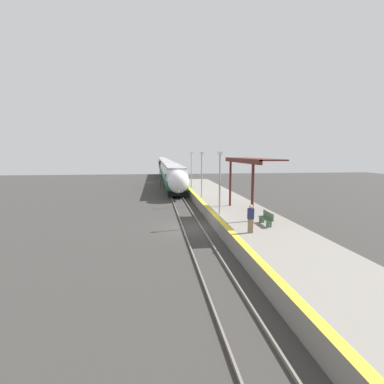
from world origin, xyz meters
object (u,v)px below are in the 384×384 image
(railway_signal, at_px, (160,171))
(train, at_px, (165,166))
(platform_bench, at_px, (267,218))
(lamppost_mid, at_px, (202,171))
(person_waiting, at_px, (251,218))
(lamppost_far, at_px, (191,167))
(lamppost_near, at_px, (220,178))

(railway_signal, bearing_deg, train, 86.42)
(platform_bench, height_order, lamppost_mid, lamppost_mid)
(person_waiting, height_order, lamppost_mid, lamppost_mid)
(train, relative_size, lamppost_mid, 19.21)
(person_waiting, xyz_separation_m, lamppost_far, (-0.66, 24.13, 1.93))
(railway_signal, relative_size, lamppost_near, 0.92)
(platform_bench, bearing_deg, railway_signal, 101.79)
(train, relative_size, railway_signal, 20.99)
(lamppost_near, bearing_deg, lamppost_far, 90.00)
(lamppost_mid, bearing_deg, train, 92.60)
(train, distance_m, platform_bench, 62.76)
(lamppost_mid, height_order, lamppost_far, same)
(railway_signal, relative_size, lamppost_mid, 0.92)
(lamppost_near, distance_m, lamppost_mid, 9.19)
(person_waiting, distance_m, lamppost_near, 6.11)
(platform_bench, height_order, railway_signal, railway_signal)
(lamppost_near, relative_size, lamppost_far, 1.00)
(platform_bench, bearing_deg, lamppost_far, 96.04)
(platform_bench, distance_m, railway_signal, 32.10)
(lamppost_far, bearing_deg, lamppost_near, -90.00)
(train, bearing_deg, platform_bench, -85.79)
(person_waiting, relative_size, lamppost_mid, 0.35)
(train, relative_size, lamppost_near, 19.21)
(lamppost_far, bearing_deg, lamppost_mid, -90.00)
(railway_signal, relative_size, lamppost_far, 0.92)
(railway_signal, height_order, lamppost_near, lamppost_near)
(lamppost_near, bearing_deg, platform_bench, -59.23)
(railway_signal, xyz_separation_m, lamppost_near, (4.19, -27.43, 1.09))
(person_waiting, bearing_deg, lamppost_far, 91.57)
(person_waiting, relative_size, lamppost_near, 0.35)
(train, xyz_separation_m, lamppost_mid, (2.24, -49.43, 1.57))
(person_waiting, distance_m, lamppost_mid, 15.09)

